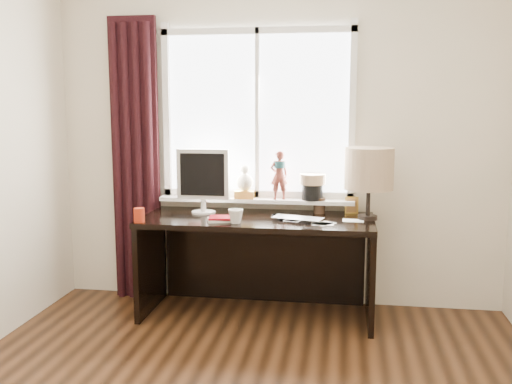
% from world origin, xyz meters
% --- Properties ---
extents(wall_back, '(3.50, 0.00, 2.60)m').
position_xyz_m(wall_back, '(0.00, 2.00, 1.30)').
color(wall_back, beige).
rests_on(wall_back, ground).
extents(laptop, '(0.40, 0.31, 0.03)m').
position_xyz_m(laptop, '(0.21, 1.55, 0.76)').
color(laptop, silver).
rests_on(laptop, desk).
extents(mug, '(0.15, 0.15, 0.11)m').
position_xyz_m(mug, '(-0.22, 1.41, 0.80)').
color(mug, white).
rests_on(mug, desk).
extents(red_cup, '(0.08, 0.08, 0.10)m').
position_xyz_m(red_cup, '(-0.90, 1.34, 0.80)').
color(red_cup, '#9C230D').
rests_on(red_cup, desk).
extents(window, '(1.52, 0.21, 1.40)m').
position_xyz_m(window, '(-0.13, 1.95, 1.31)').
color(window, white).
rests_on(window, ground).
extents(curtain, '(0.38, 0.09, 2.25)m').
position_xyz_m(curtain, '(-1.13, 1.91, 1.12)').
color(curtain, black).
rests_on(curtain, floor).
extents(desk, '(1.70, 0.70, 0.75)m').
position_xyz_m(desk, '(-0.10, 1.73, 0.51)').
color(desk, black).
rests_on(desk, floor).
extents(monitor, '(0.40, 0.18, 0.49)m').
position_xyz_m(monitor, '(-0.53, 1.74, 1.03)').
color(monitor, beige).
rests_on(monitor, desk).
extents(notebook_stack, '(0.26, 0.22, 0.03)m').
position_xyz_m(notebook_stack, '(-0.32, 1.47, 0.77)').
color(notebook_stack, beige).
rests_on(notebook_stack, desk).
extents(brush_holder, '(0.09, 0.09, 0.25)m').
position_xyz_m(brush_holder, '(0.34, 1.87, 0.81)').
color(brush_holder, black).
rests_on(brush_holder, desk).
extents(icon_frame, '(0.10, 0.03, 0.13)m').
position_xyz_m(icon_frame, '(0.59, 1.89, 0.81)').
color(icon_frame, gold).
rests_on(icon_frame, desk).
extents(table_lamp, '(0.35, 0.35, 0.52)m').
position_xyz_m(table_lamp, '(0.70, 1.69, 1.11)').
color(table_lamp, black).
rests_on(table_lamp, desk).
extents(loose_papers, '(0.37, 0.28, 0.00)m').
position_xyz_m(loose_papers, '(0.46, 1.53, 0.75)').
color(loose_papers, white).
rests_on(loose_papers, desk).
extents(desk_cables, '(0.23, 0.27, 0.01)m').
position_xyz_m(desk_cables, '(0.10, 1.65, 0.75)').
color(desk_cables, black).
rests_on(desk_cables, desk).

